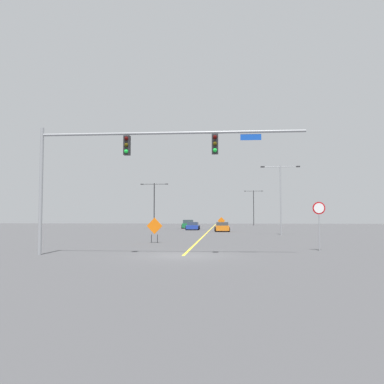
{
  "coord_description": "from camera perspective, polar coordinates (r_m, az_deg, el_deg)",
  "views": [
    {
      "loc": [
        2.13,
        -21.23,
        2.06
      ],
      "look_at": [
        -1.47,
        24.77,
        4.89
      ],
      "focal_mm": 37.64,
      "sensor_mm": 36.0,
      "label": 1
    }
  ],
  "objects": [
    {
      "name": "street_lamp_mid_left",
      "position": [
        96.7,
        8.72,
        -1.75
      ],
      "size": [
        4.46,
        0.24,
        8.29
      ],
      "color": "black",
      "rests_on": "ground"
    },
    {
      "name": "construction_sign_median_near",
      "position": [
        31.95,
        -5.33,
        -4.97
      ],
      "size": [
        1.29,
        0.3,
        1.98
      ],
      "color": "orange",
      "rests_on": "ground"
    },
    {
      "name": "car_blue_approaching",
      "position": [
        63.12,
        0.12,
        -4.84
      ],
      "size": [
        2.11,
        4.26,
        1.23
      ],
      "color": "#1E389E",
      "rests_on": "ground"
    },
    {
      "name": "street_lamp_near_right",
      "position": [
        46.91,
        12.44,
        -0.11
      ],
      "size": [
        4.44,
        0.24,
        7.92
      ],
      "color": "gray",
      "rests_on": "ground"
    },
    {
      "name": "ground",
      "position": [
        21.44,
        -1.26,
        -9.03
      ],
      "size": [
        196.82,
        196.82,
        0.0
      ],
      "primitive_type": "plane",
      "color": "#444447"
    },
    {
      "name": "stop_sign",
      "position": [
        25.59,
        17.56,
        -3.31
      ],
      "size": [
        0.76,
        0.07,
        2.96
      ],
      "color": "gray",
      "rests_on": "ground"
    },
    {
      "name": "car_orange_distant",
      "position": [
        55.98,
        4.27,
        -4.98
      ],
      "size": [
        2.17,
        4.01,
        1.31
      ],
      "color": "orange",
      "rests_on": "ground"
    },
    {
      "name": "street_lamp_mid_right",
      "position": [
        67.58,
        -5.38,
        -1.3
      ],
      "size": [
        4.66,
        0.24,
        7.66
      ],
      "color": "black",
      "rests_on": "ground"
    },
    {
      "name": "traffic_signal_assembly",
      "position": [
        22.06,
        -8.91,
        5.08
      ],
      "size": [
        14.4,
        0.44,
        6.97
      ],
      "color": "gray",
      "rests_on": "ground"
    },
    {
      "name": "construction_sign_right_shoulder",
      "position": [
        66.19,
        4.18,
        -4.18
      ],
      "size": [
        1.23,
        0.21,
        2.0
      ],
      "color": "orange",
      "rests_on": "ground"
    },
    {
      "name": "car_green_near",
      "position": [
        70.95,
        -0.54,
        -4.61
      ],
      "size": [
        2.26,
        4.33,
        1.5
      ],
      "color": "#196B38",
      "rests_on": "ground"
    },
    {
      "name": "road_centre_stripe",
      "position": [
        75.96,
        2.88,
        -5.06
      ],
      "size": [
        0.16,
        109.34,
        0.01
      ],
      "color": "yellow",
      "rests_on": "ground"
    }
  ]
}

